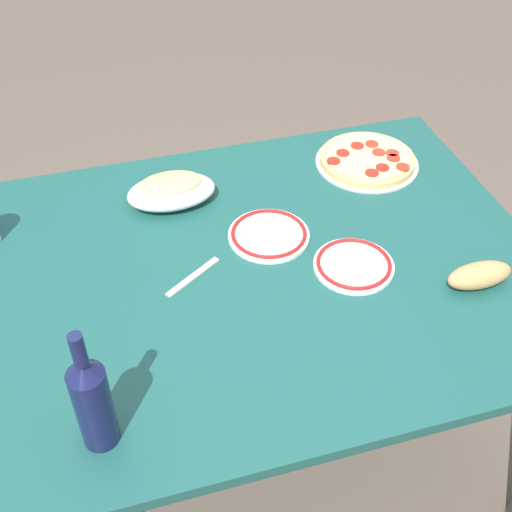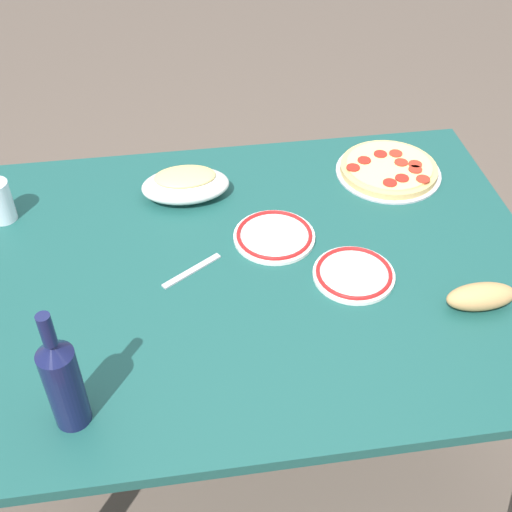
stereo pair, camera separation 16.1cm
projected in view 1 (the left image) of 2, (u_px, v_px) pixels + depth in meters
The scene contains 9 objects.
ground_plane at pixel (256, 434), 2.12m from camera, with size 8.00×8.00×0.00m, color brown.
dining_table at pixel (256, 294), 1.70m from camera, with size 1.42×1.07×0.74m.
pepperoni_pizza at pixel (367, 160), 1.95m from camera, with size 0.30×0.30×0.03m.
baked_pasta_dish at pixel (171, 190), 1.79m from camera, with size 0.24×0.15×0.08m.
wine_bottle at pixel (92, 401), 1.19m from camera, with size 0.07×0.07×0.29m.
side_plate_near at pixel (354, 265), 1.62m from camera, with size 0.20×0.20×0.02m.
side_plate_far at pixel (269, 234), 1.70m from camera, with size 0.21×0.21×0.02m.
bread_loaf at pixel (479, 275), 1.56m from camera, with size 0.16×0.07×0.06m, color tan.
fork_left at pixel (193, 278), 1.59m from camera, with size 0.17×0.02×0.01m, color #B7B7BC.
Camera 1 is at (0.33, 1.15, 1.84)m, focal length 46.63 mm.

